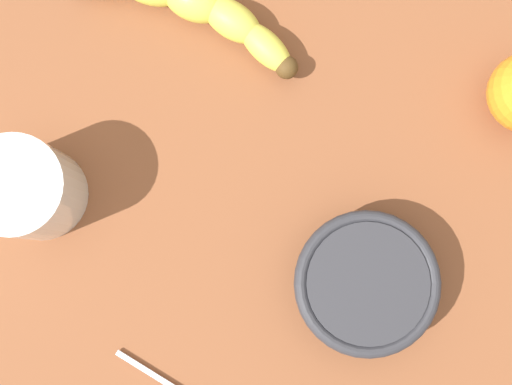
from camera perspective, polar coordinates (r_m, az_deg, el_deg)
wooden_tabletop at (r=67.46cm, az=-0.52°, el=1.73°), size 120.00×120.00×3.00cm
banana at (r=68.04cm, az=-5.37°, el=14.93°), size 23.09×8.24×4.00cm
smoothie_glass at (r=64.78cm, az=-18.22°, el=0.21°), size 8.77×8.77×8.61cm
ceramic_bowl at (r=63.32cm, az=8.96°, el=-7.36°), size 12.96×12.96×4.76cm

